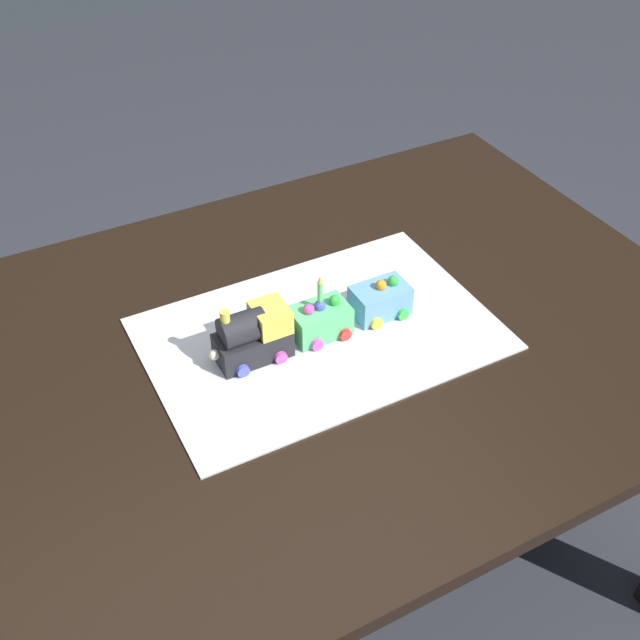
% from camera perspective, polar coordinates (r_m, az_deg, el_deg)
% --- Properties ---
extents(ground_plane, '(8.00, 8.00, 0.00)m').
position_cam_1_polar(ground_plane, '(1.92, 0.00, -17.90)').
color(ground_plane, '#2D3038').
extents(dining_table, '(1.40, 1.00, 0.74)m').
position_cam_1_polar(dining_table, '(1.42, 0.00, -4.34)').
color(dining_table, black).
rests_on(dining_table, ground).
extents(cake_board, '(0.60, 0.40, 0.00)m').
position_cam_1_polar(cake_board, '(1.34, 0.00, -1.04)').
color(cake_board, silver).
rests_on(cake_board, dining_table).
extents(cake_locomotive, '(0.14, 0.08, 0.12)m').
position_cam_1_polar(cake_locomotive, '(1.27, -5.03, -1.12)').
color(cake_locomotive, '#232328').
rests_on(cake_locomotive, cake_board).
extents(cake_car_caboose_mint_green, '(0.10, 0.08, 0.07)m').
position_cam_1_polar(cake_car_caboose_mint_green, '(1.32, 0.12, 0.04)').
color(cake_car_caboose_mint_green, '#59CC7A').
rests_on(cake_car_caboose_mint_green, cake_board).
extents(cake_car_tanker_sky_blue, '(0.10, 0.08, 0.07)m').
position_cam_1_polar(cake_car_tanker_sky_blue, '(1.37, 4.51, 1.52)').
color(cake_car_tanker_sky_blue, '#669EEA').
rests_on(cake_car_tanker_sky_blue, cake_board).
extents(birthday_candle, '(0.01, 0.01, 0.05)m').
position_cam_1_polar(birthday_candle, '(1.28, -0.09, 2.28)').
color(birthday_candle, '#66D872').
rests_on(birthday_candle, cake_car_caboose_mint_green).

